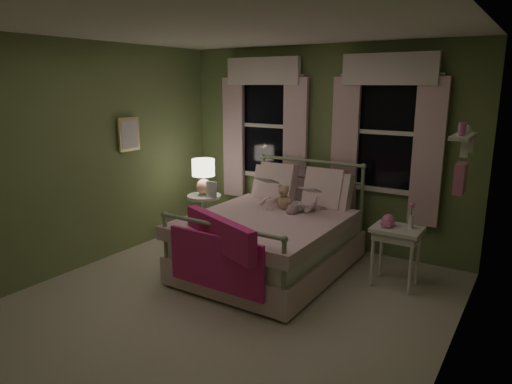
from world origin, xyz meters
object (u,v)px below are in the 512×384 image
Objects in this scene: bed at (272,238)px; table_lamp at (203,173)px; nightstand_left at (205,212)px; nightstand_right at (397,237)px; child_right at (312,188)px; teddy_bear at (284,199)px; child_left at (271,180)px.

table_lamp is (-1.28, 0.35, 0.57)m from bed.
nightstand_left is 1.37× the size of table_lamp.
nightstand_right is at bearing -0.38° from table_lamp.
child_right is 1.64m from nightstand_left.
table_lamp is at bearing -63.43° from nightstand_left.
nightstand_left is (-1.28, 0.09, -0.37)m from teddy_bear.
child_right reaches higher than table_lamp.
nightstand_left is (-1.28, 0.35, 0.03)m from bed.
table_lamp is at bearing 176.07° from teddy_bear.
table_lamp is at bearing 26.73° from child_right.
nightstand_right is (2.61, -0.02, -0.40)m from table_lamp.
bed is 3.13× the size of nightstand_left.
child_left reaches higher than nightstand_left.
child_right reaches higher than nightstand_right.
child_right is (0.56, 0.00, -0.03)m from child_left.
child_right reaches higher than teddy_bear.
child_left is 1.00m from table_lamp.
table_lamp is at bearing -21.45° from child_left.
child_right is at bearing 175.22° from nightstand_right.
bed is 6.73× the size of teddy_bear.
teddy_bear is 1.30m from table_lamp.
bed is 1.45m from table_lamp.
table_lamp is at bearing 164.68° from bed.
teddy_bear is 1.35m from nightstand_right.
nightstand_left is at bearing 26.73° from child_right.
bed is 0.76m from child_left.
child_right is 1.10× the size of nightstand_left.
nightstand_left is 2.61m from nightstand_right.
nightstand_left is (-1.56, -0.07, -0.51)m from child_right.
bed is 1.38m from nightstand_right.
child_right is (0.28, 0.42, 0.54)m from bed.
nightstand_right is at bearing -160.62° from child_right.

